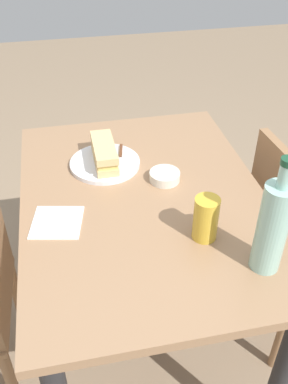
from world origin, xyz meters
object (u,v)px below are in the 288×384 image
(dining_table, at_px, (144,231))
(olive_bowl, at_px, (165,176))
(knife_near, at_px, (120,157))
(beer_glass, at_px, (206,219))
(baguette_sandwich_near, at_px, (104,153))
(water_bottle, at_px, (273,226))
(plate_near, at_px, (105,163))

(dining_table, xyz_separation_m, olive_bowl, (-0.07, 0.08, 0.15))
(knife_near, bearing_deg, beer_glass, 21.51)
(baguette_sandwich_near, relative_size, knife_near, 1.08)
(dining_table, relative_size, olive_bowl, 10.36)
(knife_near, bearing_deg, olive_bowl, 41.73)
(water_bottle, bearing_deg, plate_near, -148.01)
(baguette_sandwich_near, xyz_separation_m, beer_glass, (0.40, 0.22, 0.02))
(dining_table, xyz_separation_m, plate_near, (-0.20, -0.09, 0.15))
(olive_bowl, bearing_deg, baguette_sandwich_near, -125.23)
(knife_near, bearing_deg, baguette_sandwich_near, -78.44)
(water_bottle, distance_m, beer_glass, 0.19)
(baguette_sandwich_near, relative_size, beer_glass, 1.51)
(knife_near, bearing_deg, water_bottle, 27.04)
(dining_table, height_order, beer_glass, beer_glass)
(knife_near, distance_m, olive_bowl, 0.18)
(plate_near, height_order, knife_near, knife_near)
(dining_table, bearing_deg, water_bottle, 35.64)
(plate_near, height_order, baguette_sandwich_near, baguette_sandwich_near)
(knife_near, height_order, water_bottle, water_bottle)
(baguette_sandwich_near, bearing_deg, water_bottle, 31.99)
(water_bottle, distance_m, olive_bowl, 0.45)
(olive_bowl, bearing_deg, knife_near, -138.27)
(plate_near, bearing_deg, baguette_sandwich_near, 0.00)
(water_bottle, height_order, beer_glass, water_bottle)
(plate_near, bearing_deg, knife_near, 101.56)
(baguette_sandwich_near, distance_m, olive_bowl, 0.22)
(plate_near, distance_m, olive_bowl, 0.22)
(knife_near, relative_size, olive_bowl, 1.82)
(baguette_sandwich_near, xyz_separation_m, water_bottle, (0.54, 0.33, 0.08))
(beer_glass, bearing_deg, dining_table, -148.41)
(plate_near, xyz_separation_m, water_bottle, (0.54, 0.33, 0.12))
(plate_near, distance_m, baguette_sandwich_near, 0.04)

